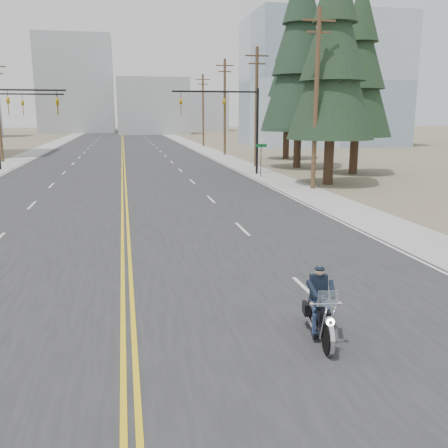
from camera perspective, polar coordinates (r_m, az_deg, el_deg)
ground_plane at (r=9.84m, az=-10.69°, el=-17.60°), size 400.00×400.00×0.00m
road at (r=78.70m, az=-11.50°, el=8.57°), size 20.00×200.00×0.01m
sidewalk_left at (r=79.54m, az=-19.89°, el=8.13°), size 3.00×200.00×0.01m
sidewalk_right at (r=79.52m, az=-3.09°, el=8.84°), size 3.00×200.00×0.01m
traffic_mast_right at (r=41.51m, az=1.08°, el=12.44°), size 7.10×0.26×7.00m
traffic_mast_far at (r=49.44m, az=-22.75°, el=11.42°), size 6.10×0.26×7.00m
street_sign at (r=40.13m, az=4.25°, el=7.94°), size 0.90×0.06×2.62m
utility_pole_b at (r=33.93m, az=10.49°, el=14.03°), size 2.20×0.30×11.50m
utility_pole_c at (r=48.19m, az=3.72°, el=13.36°), size 2.20×0.30×11.00m
utility_pole_d at (r=62.80m, az=0.08°, el=13.38°), size 2.20×0.30×11.50m
utility_pole_e at (r=79.53m, az=-2.41°, el=12.97°), size 2.20×0.30×11.00m
glass_building at (r=84.95m, az=11.18°, el=15.60°), size 24.00×16.00×20.00m
haze_bldg_b at (r=133.80m, az=-8.16°, el=13.16°), size 18.00×14.00×14.00m
haze_bldg_c at (r=125.16m, az=7.50°, el=14.15°), size 16.00×12.00×18.00m
haze_bldg_d at (r=149.25m, az=-16.54°, el=15.00°), size 20.00×15.00×26.00m
haze_bldg_e at (r=160.50m, az=-2.47°, el=12.76°), size 14.00×14.00×12.00m
motorcyclist at (r=11.27m, az=11.03°, el=-9.07°), size 1.20×2.18×1.61m
conifer_near at (r=36.59m, az=12.42°, el=18.89°), size 6.06×6.06×16.04m
conifer_mid at (r=43.75m, az=15.16°, el=17.27°), size 5.84×5.84×15.56m
conifer_tall at (r=48.07m, az=8.73°, el=19.34°), size 6.79×6.79×18.86m
conifer_far at (r=57.49m, az=7.30°, el=16.27°), size 5.78×5.78×15.49m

